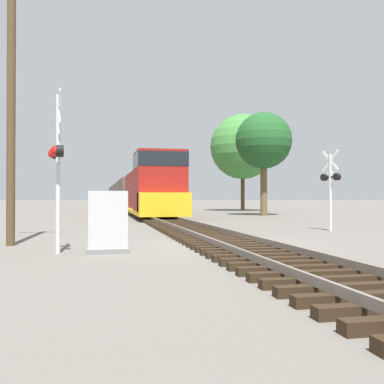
{
  "coord_description": "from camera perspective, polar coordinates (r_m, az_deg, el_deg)",
  "views": [
    {
      "loc": [
        -3.79,
        -12.98,
        1.45
      ],
      "look_at": [
        0.29,
        6.54,
        1.68
      ],
      "focal_mm": 42.0,
      "sensor_mm": 36.0,
      "label": 1
    }
  ],
  "objects": [
    {
      "name": "ground_plane",
      "position": [
        13.6,
        4.47,
        -6.77
      ],
      "size": [
        400.0,
        400.0,
        0.0
      ],
      "primitive_type": "plane",
      "color": "#666059"
    },
    {
      "name": "rail_track_bed",
      "position": [
        13.59,
        4.47,
        -6.2
      ],
      "size": [
        2.6,
        160.0,
        0.31
      ],
      "color": "black",
      "rests_on": "ground"
    },
    {
      "name": "freight_train",
      "position": [
        62.95,
        -8.36,
        -0.28
      ],
      "size": [
        3.07,
        77.2,
        4.33
      ],
      "color": "maroon",
      "rests_on": "ground"
    },
    {
      "name": "crossing_signal_near",
      "position": [
        12.04,
        -16.75,
        4.01
      ],
      "size": [
        0.47,
        1.02,
        4.17
      ],
      "rotation": [
        0.0,
        0.0,
        -1.4
      ],
      "color": "silver",
      "rests_on": "ground"
    },
    {
      "name": "crossing_signal_far",
      "position": [
        20.13,
        17.22,
        1.26
      ],
      "size": [
        0.58,
        1.0,
        3.47
      ],
      "rotation": [
        0.0,
        0.0,
        1.9
      ],
      "color": "silver",
      "rests_on": "ground"
    },
    {
      "name": "relay_cabinet",
      "position": [
        11.94,
        -10.62,
        -3.79
      ],
      "size": [
        1.1,
        0.69,
        1.61
      ],
      "color": "slate",
      "rests_on": "ground"
    },
    {
      "name": "utility_pole",
      "position": [
        14.93,
        -21.97,
        13.68
      ],
      "size": [
        1.8,
        0.25,
        9.92
      ],
      "color": "#4C3A23",
      "rests_on": "ground"
    },
    {
      "name": "tree_far_right",
      "position": [
        35.79,
        9.09,
        6.39
      ],
      "size": [
        4.43,
        4.43,
        8.1
      ],
      "color": "brown",
      "rests_on": "ground"
    },
    {
      "name": "tree_mid_background",
      "position": [
        47.52,
        6.45,
        5.73
      ],
      "size": [
        6.8,
        6.8,
        10.14
      ],
      "color": "#473521",
      "rests_on": "ground"
    }
  ]
}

